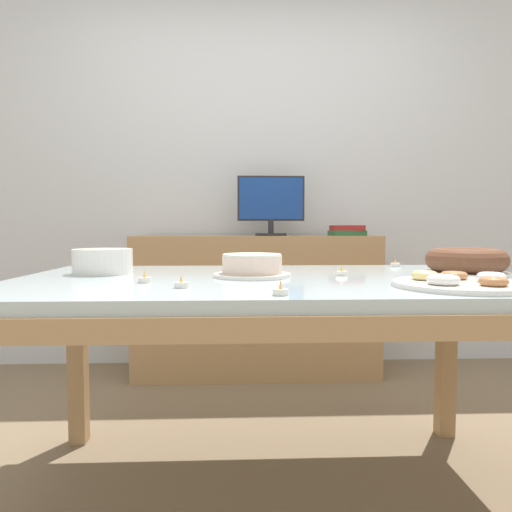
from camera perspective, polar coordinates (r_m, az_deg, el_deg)
name	(u,v)px	position (r m, az deg, el deg)	size (l,w,h in m)	color
ground_plane	(273,497)	(1.79, 2.11, -27.91)	(12.00, 12.00, 0.00)	#7A664C
wall_back	(254,175)	(3.22, -0.22, 10.05)	(8.00, 0.10, 2.60)	silver
dining_table	(273,302)	(1.55, 2.17, -5.78)	(1.75, 1.02, 0.77)	silver
sideboard	(256,305)	(2.94, 0.01, -6.11)	(1.52, 0.44, 0.88)	tan
computer_monitor	(271,206)	(2.90, 1.88, 6.29)	(0.42, 0.20, 0.38)	#262628
book_stack	(347,231)	(2.98, 11.31, 3.13)	(0.23, 0.17, 0.07)	#2D6638
cake_chocolate_round	(252,266)	(1.54, -0.49, -1.30)	(0.26, 0.26, 0.08)	silver
cake_golden_bundt	(466,262)	(1.77, 24.79, -0.65)	(0.28, 0.28, 0.09)	silver
pastry_platter	(460,283)	(1.39, 24.19, -3.07)	(0.37, 0.37, 0.04)	silver
plate_stack	(103,261)	(1.74, -18.61, -0.63)	(0.21, 0.21, 0.09)	silver
tealight_near_cakes	(395,264)	(2.05, 17.02, -0.99)	(0.04, 0.04, 0.04)	silver
tealight_right_edge	(181,284)	(1.27, -9.31, -3.50)	(0.04, 0.04, 0.04)	silver
tealight_near_front	(281,291)	(1.12, 3.09, -4.42)	(0.04, 0.04, 0.04)	silver
tealight_centre	(145,279)	(1.42, -13.76, -2.85)	(0.04, 0.04, 0.04)	silver
tealight_left_edge	(342,273)	(1.61, 10.65, -2.07)	(0.04, 0.04, 0.04)	silver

